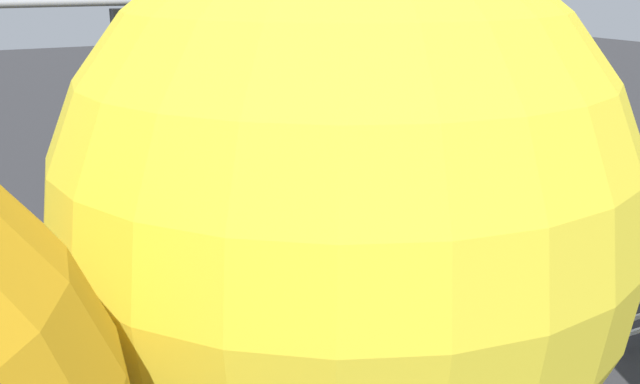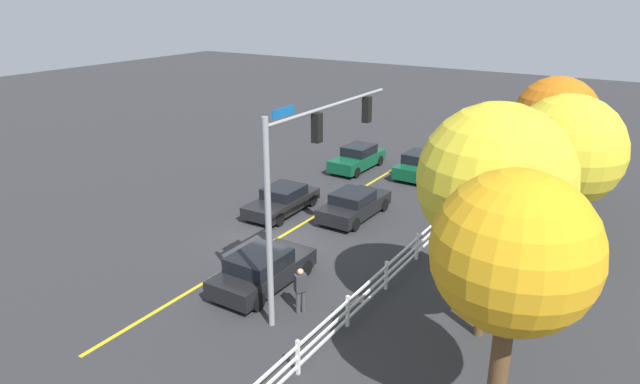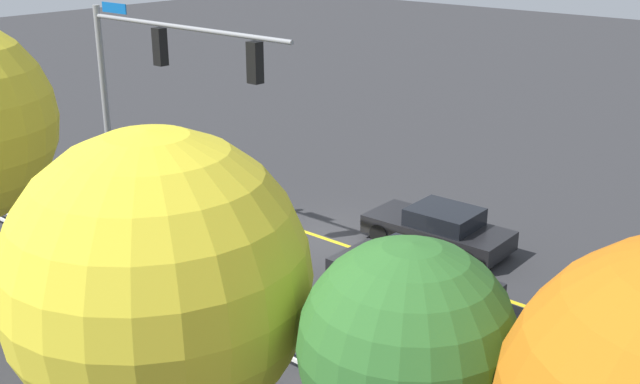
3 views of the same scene
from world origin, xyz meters
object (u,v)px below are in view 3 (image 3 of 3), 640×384
(car_3, at_px, (411,278))
(tree_4, at_px, (407,349))
(car_4, at_px, (439,228))
(tree_1, at_px, (158,282))
(car_1, at_px, (200,210))
(pedestrian, at_px, (126,217))

(car_3, distance_m, tree_4, 9.86)
(car_3, bearing_deg, tree_4, -55.93)
(car_4, distance_m, tree_4, 13.26)
(tree_1, xyz_separation_m, tree_4, (-3.64, -1.21, -0.26))
(car_1, height_order, pedestrian, pedestrian)
(car_1, distance_m, car_3, 7.78)
(car_4, xyz_separation_m, tree_4, (-6.39, 11.09, 3.46))
(car_4, relative_size, pedestrian, 2.62)
(car_1, height_order, car_3, car_1)
(car_3, distance_m, pedestrian, 8.94)
(car_1, height_order, tree_1, tree_1)
(car_4, relative_size, tree_4, 0.79)
(car_1, relative_size, car_4, 0.99)
(tree_1, bearing_deg, car_1, -42.84)
(car_1, distance_m, pedestrian, 2.38)
(tree_4, bearing_deg, tree_1, 18.44)
(pedestrian, bearing_deg, tree_1, 91.51)
(car_1, xyz_separation_m, car_3, (-7.77, -0.38, -0.03))
(car_4, bearing_deg, car_3, 109.74)
(pedestrian, bearing_deg, car_4, 163.47)
(car_1, xyz_separation_m, car_4, (-6.46, -3.75, -0.06))
(car_1, distance_m, tree_1, 13.09)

